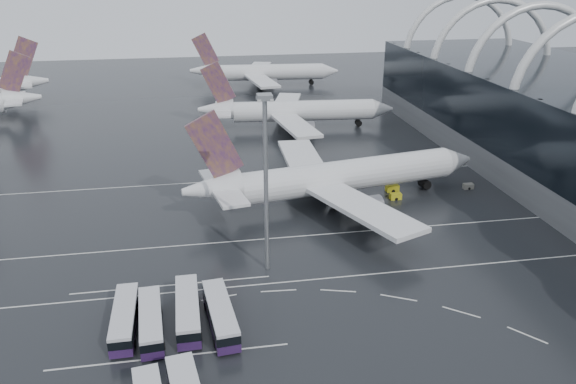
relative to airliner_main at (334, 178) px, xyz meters
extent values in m
plane|color=black|center=(-5.95, -24.86, -5.04)|extent=(420.00, 420.00, 0.00)
torus|color=silver|center=(52.05, 22.14, 12.96)|extent=(33.80, 1.80, 33.80)
torus|color=silver|center=(52.05, 41.14, 12.96)|extent=(33.80, 1.80, 33.80)
torus|color=silver|center=(52.05, 60.14, 12.96)|extent=(33.80, 1.80, 33.80)
cube|color=silver|center=(-5.95, -26.86, -5.04)|extent=(120.00, 0.25, 0.01)
cube|color=silver|center=(-5.95, -12.86, -5.04)|extent=(120.00, 0.25, 0.01)
cube|color=silver|center=(-5.95, 15.14, -5.04)|extent=(120.00, 0.25, 0.01)
cube|color=silver|center=(-29.95, -40.86, -5.04)|extent=(28.00, 0.25, 0.01)
cube|color=silver|center=(-29.95, -24.86, -5.04)|extent=(28.00, 0.25, 0.01)
cylinder|color=white|center=(2.98, 0.56, 0.18)|extent=(43.18, 13.75, 5.95)
cone|color=white|center=(27.05, 5.08, 0.18)|extent=(7.14, 6.98, 5.95)
cone|color=white|center=(-23.10, -4.34, 1.21)|extent=(11.18, 7.74, 5.95)
cube|color=#351761|center=(-22.09, -4.15, 8.80)|extent=(9.82, 2.43, 12.61)
cube|color=white|center=(-21.08, -3.96, 1.21)|extent=(7.94, 18.99, 0.51)
cube|color=white|center=(1.32, -12.79, -0.43)|extent=(16.49, 26.42, 0.82)
cube|color=white|center=(-3.42, 12.40, -0.43)|extent=(7.78, 25.80, 0.82)
cylinder|color=slate|center=(3.68, -8.70, -2.28)|extent=(6.19, 4.47, 3.49)
cylinder|color=slate|center=(0.27, 9.44, -2.28)|extent=(6.19, 4.47, 3.49)
cube|color=black|center=(-1.05, -0.20, -3.92)|extent=(13.30, 8.72, 2.26)
cylinder|color=white|center=(4.75, 52.36, -0.18)|extent=(38.77, 8.37, 5.53)
cone|color=white|center=(26.79, 50.72, -0.18)|extent=(6.12, 5.94, 5.53)
cone|color=white|center=(-19.18, 54.14, 0.77)|extent=(9.92, 6.23, 5.53)
cube|color=#351761|center=(-18.23, 54.06, 7.83)|extent=(9.21, 1.25, 11.73)
cube|color=white|center=(-17.28, 53.99, 0.77)|extent=(5.55, 17.44, 0.48)
cube|color=white|center=(0.06, 40.75, -0.75)|extent=(9.83, 24.53, 0.76)
cube|color=white|center=(1.83, 64.53, -0.75)|extent=(13.09, 24.77, 0.76)
cylinder|color=slate|center=(3.17, 43.86, -2.47)|extent=(5.47, 3.62, 3.24)
cylinder|color=slate|center=(4.44, 60.99, -2.47)|extent=(5.47, 3.62, 3.24)
cube|color=black|center=(0.95, 52.64, -4.00)|extent=(11.87, 6.94, 2.10)
cylinder|color=white|center=(3.80, 110.53, 0.02)|extent=(38.96, 8.61, 5.76)
cone|color=white|center=(26.04, 108.88, 0.02)|extent=(6.37, 6.19, 5.76)
cone|color=white|center=(-20.42, 112.33, 1.02)|extent=(10.34, 6.48, 5.76)
cube|color=#351761|center=(-19.43, 112.26, 8.37)|extent=(9.59, 1.30, 12.22)
cube|color=white|center=(-18.44, 112.18, 1.02)|extent=(5.78, 18.17, 0.50)
cube|color=white|center=(-1.09, 98.44, -0.57)|extent=(10.25, 25.56, 0.80)
cube|color=white|center=(0.75, 123.21, -0.57)|extent=(13.63, 25.80, 0.80)
cylinder|color=slate|center=(2.15, 101.69, -2.36)|extent=(5.70, 3.77, 3.38)
cylinder|color=slate|center=(3.47, 119.53, -2.36)|extent=(5.70, 3.77, 3.38)
cube|color=black|center=(-0.17, 110.83, -3.95)|extent=(12.36, 7.23, 2.19)
cone|color=white|center=(-73.66, 75.74, 1.15)|extent=(11.07, 7.66, 5.89)
cube|color=#351761|center=(-74.66, 75.55, 8.67)|extent=(9.73, 2.40, 12.49)
cube|color=white|center=(-75.66, 75.36, 1.15)|extent=(7.87, 18.81, 0.51)
cone|color=white|center=(-76.75, 98.65, 1.55)|extent=(12.00, 8.69, 6.27)
cube|color=#351761|center=(-77.80, 98.39, 9.55)|extent=(10.27, 3.14, 13.29)
cube|color=white|center=(-78.85, 98.12, 1.55)|extent=(9.41, 20.06, 0.54)
cube|color=#2F1542|center=(-35.45, -34.44, -4.20)|extent=(2.82, 12.21, 1.03)
cube|color=black|center=(-35.45, -34.44, -3.08)|extent=(2.87, 11.97, 1.22)
cube|color=silver|center=(-35.45, -34.44, -2.26)|extent=(2.82, 12.21, 0.42)
cylinder|color=black|center=(-34.11, -38.33, -4.58)|extent=(0.34, 0.94, 0.94)
cylinder|color=black|center=(-36.72, -38.36, -4.58)|extent=(0.34, 0.94, 0.94)
cylinder|color=black|center=(-34.18, -30.53, -4.58)|extent=(0.34, 0.94, 0.94)
cylinder|color=black|center=(-36.79, -30.56, -4.58)|extent=(0.34, 0.94, 0.94)
cube|color=#2F1542|center=(-32.20, -35.58, -4.21)|extent=(3.56, 12.18, 1.02)
cube|color=black|center=(-32.20, -35.58, -3.10)|extent=(3.60, 11.94, 1.20)
cube|color=silver|center=(-32.20, -35.58, -2.30)|extent=(3.56, 12.18, 0.42)
cylinder|color=black|center=(-30.63, -39.32, -4.58)|extent=(0.39, 0.95, 0.92)
cylinder|color=black|center=(-33.20, -39.50, -4.58)|extent=(0.39, 0.95, 0.92)
cylinder|color=black|center=(-31.20, -31.65, -4.58)|extent=(0.39, 0.95, 0.92)
cylinder|color=black|center=(-33.76, -31.84, -4.58)|extent=(0.39, 0.95, 0.92)
cube|color=#2F1542|center=(-27.68, -34.15, -4.16)|extent=(3.05, 12.83, 1.08)
cube|color=black|center=(-27.68, -34.15, -2.98)|extent=(3.10, 12.58, 1.28)
cube|color=silver|center=(-27.68, -34.15, -2.12)|extent=(3.05, 12.83, 0.44)
cylinder|color=black|center=(-26.25, -38.22, -4.55)|extent=(0.36, 0.99, 0.98)
cylinder|color=black|center=(-28.98, -38.26, -4.55)|extent=(0.36, 0.99, 0.98)
cylinder|color=black|center=(-26.37, -30.04, -4.55)|extent=(0.36, 0.99, 0.98)
cylinder|color=black|center=(-29.11, -30.08, -4.55)|extent=(0.36, 0.99, 0.98)
cube|color=#2F1542|center=(-23.63, -35.75, -4.17)|extent=(4.10, 12.86, 1.07)
cube|color=black|center=(-23.63, -35.75, -3.00)|extent=(4.13, 12.62, 1.26)
cube|color=silver|center=(-23.63, -35.75, -2.15)|extent=(4.10, 12.86, 0.44)
cylinder|color=black|center=(-21.87, -39.64, -4.56)|extent=(0.44, 1.00, 0.97)
cylinder|color=black|center=(-24.56, -39.92, -4.56)|extent=(0.44, 1.00, 0.97)
cylinder|color=black|center=(-22.70, -31.59, -4.56)|extent=(0.44, 1.00, 0.97)
cylinder|color=black|center=(-25.39, -31.87, -4.56)|extent=(0.44, 1.00, 0.97)
cylinder|color=gray|center=(-15.85, -22.45, 7.86)|extent=(0.65, 0.65, 25.81)
cube|color=gray|center=(-15.85, -22.45, 21.05)|extent=(2.03, 2.03, 0.74)
cube|color=silver|center=(-15.85, -22.45, 20.77)|extent=(1.84, 1.84, 0.37)
cube|color=gold|center=(12.36, -0.37, -4.44)|extent=(2.21, 1.30, 1.20)
cube|color=gold|center=(5.81, -8.56, -4.50)|extent=(2.00, 1.18, 1.09)
cube|color=slate|center=(28.82, 2.27, -4.50)|extent=(1.99, 1.18, 1.09)
cube|color=gold|center=(13.11, 3.59, -4.36)|extent=(2.52, 1.49, 1.38)
camera|label=1|loc=(-25.44, -95.67, 37.67)|focal=35.00mm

